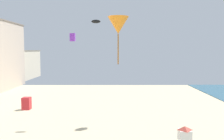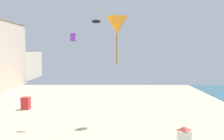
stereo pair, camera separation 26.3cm
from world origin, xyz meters
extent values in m
cube|color=beige|center=(-30.24, 74.04, 4.67)|extent=(13.09, 19.92, 9.34)
cube|color=gray|center=(-30.24, 74.04, 9.49)|extent=(13.35, 20.32, 0.30)
cube|color=white|center=(10.05, 16.26, 1.70)|extent=(1.10, 1.10, 1.00)
pyramid|color=#D14C3D|center=(10.05, 16.26, 2.38)|extent=(1.10, 1.10, 0.35)
cube|color=red|center=(-4.20, 14.74, 5.07)|extent=(0.68, 0.68, 1.06)
ellipsoid|color=black|center=(0.90, 29.16, 13.78)|extent=(1.32, 0.37, 0.51)
cube|color=purple|center=(-4.06, 38.74, 12.02)|extent=(0.93, 0.93, 1.45)
cone|color=orange|center=(3.68, 12.88, 11.58)|extent=(1.62, 1.62, 1.32)
cylinder|color=#A75C15|center=(3.68, 12.88, 9.75)|extent=(0.09, 0.09, 2.35)
camera|label=1|loc=(3.21, -5.70, 9.69)|focal=38.45mm
camera|label=2|loc=(3.47, -5.69, 9.69)|focal=38.45mm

